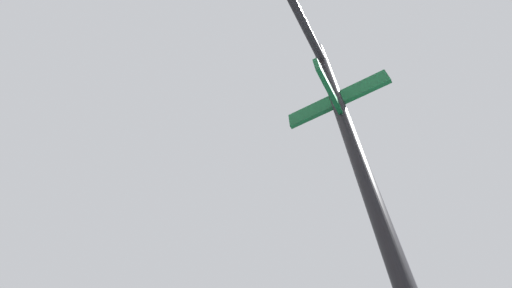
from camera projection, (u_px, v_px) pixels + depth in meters
The scene contains 1 object.
traffic_signal_near at pixel (290, 18), 2.33m from camera, with size 1.41×2.92×5.74m.
Camera 1 is at (-6.70, -5.48, 1.68)m, focal length 23.84 mm.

